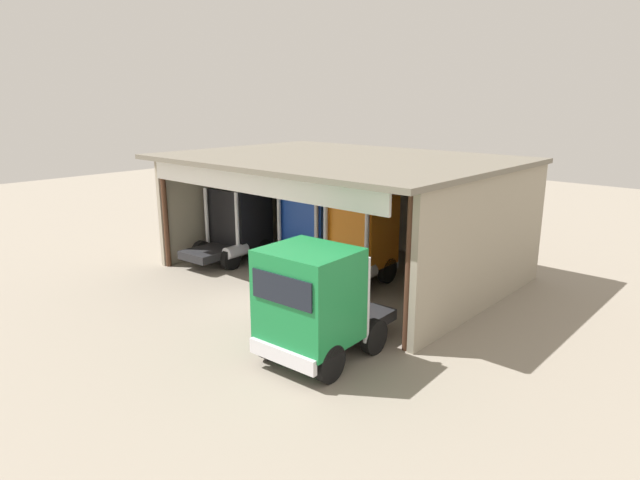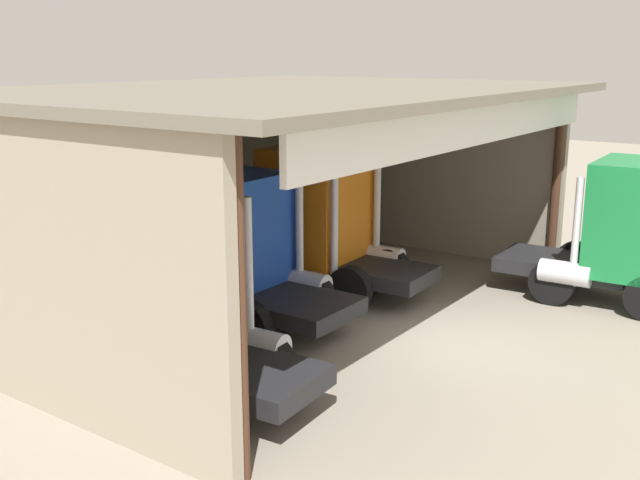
{
  "view_description": "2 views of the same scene",
  "coord_description": "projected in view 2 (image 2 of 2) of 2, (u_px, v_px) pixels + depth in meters",
  "views": [
    {
      "loc": [
        14.94,
        -13.17,
        7.56
      ],
      "look_at": [
        0.0,
        3.44,
        1.76
      ],
      "focal_mm": 30.49,
      "sensor_mm": 36.0,
      "label": 1
    },
    {
      "loc": [
        -13.79,
        -6.37,
        5.97
      ],
      "look_at": [
        0.0,
        3.44,
        1.76
      ],
      "focal_mm": 42.25,
      "sensor_mm": 36.0,
      "label": 2
    }
  ],
  "objects": [
    {
      "name": "workshop_shed",
      "position": [
        243.0,
        152.0,
        18.27
      ],
      "size": [
        14.2,
        10.74,
        5.22
      ],
      "color": "#9E937F",
      "rests_on": "ground"
    },
    {
      "name": "tool_cart",
      "position": [
        305.0,
        223.0,
        24.97
      ],
      "size": [
        0.9,
        0.6,
        1.0
      ],
      "primitive_type": "cube",
      "color": "black",
      "rests_on": "ground"
    },
    {
      "name": "oil_drum",
      "position": [
        303.0,
        222.0,
        25.25
      ],
      "size": [
        0.58,
        0.58,
        0.94
      ],
      "primitive_type": "cylinder",
      "color": "gold",
      "rests_on": "ground"
    },
    {
      "name": "truck_black_center_right_bay",
      "position": [
        170.0,
        297.0,
        13.23
      ],
      "size": [
        2.69,
        4.47,
        3.52
      ],
      "rotation": [
        0.0,
        0.0,
        0.07
      ],
      "color": "black",
      "rests_on": "ground"
    },
    {
      "name": "ground_plane",
      "position": [
        452.0,
        343.0,
        15.93
      ],
      "size": [
        80.0,
        80.0,
        0.0
      ],
      "primitive_type": "plane",
      "color": "gray",
      "rests_on": "ground"
    },
    {
      "name": "truck_blue_right_bay",
      "position": [
        234.0,
        245.0,
        16.89
      ],
      "size": [
        2.72,
        4.49,
        3.64
      ],
      "rotation": [
        0.0,
        0.0,
        -0.0
      ],
      "color": "#1E47B7",
      "rests_on": "ground"
    },
    {
      "name": "truck_green_left_bay",
      "position": [
        631.0,
        230.0,
        18.1
      ],
      "size": [
        2.83,
        4.72,
        3.51
      ],
      "rotation": [
        0.0,
        0.0,
        3.2
      ],
      "color": "#197F3D",
      "rests_on": "ground"
    },
    {
      "name": "truck_orange_center_left_bay",
      "position": [
        324.0,
        218.0,
        19.04
      ],
      "size": [
        2.61,
        4.39,
        3.69
      ],
      "rotation": [
        0.0,
        0.0,
        0.04
      ],
      "color": "orange",
      "rests_on": "ground"
    }
  ]
}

